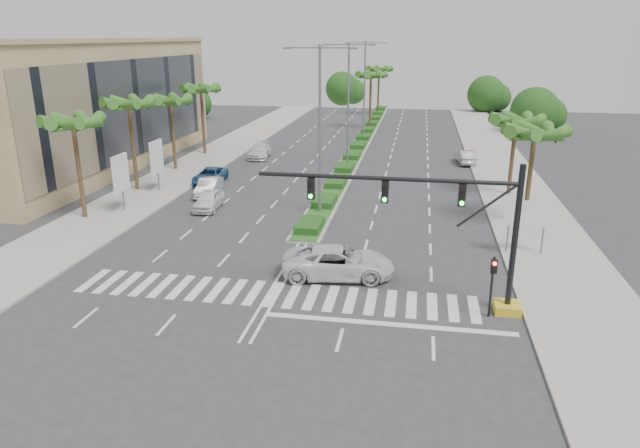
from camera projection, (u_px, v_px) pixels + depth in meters
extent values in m
plane|color=#333335|center=(273.00, 294.00, 29.10)|extent=(160.00, 160.00, 0.00)
cube|color=gray|center=(521.00, 201.00, 45.32)|extent=(6.00, 120.00, 0.15)
cube|color=gray|center=(162.00, 185.00, 50.26)|extent=(6.00, 120.00, 0.15)
cube|color=gray|center=(362.00, 141.00, 71.17)|extent=(2.20, 75.00, 0.20)
cube|color=#24521C|center=(362.00, 140.00, 71.13)|extent=(1.80, 75.00, 0.04)
cube|color=tan|center=(80.00, 106.00, 55.77)|extent=(12.00, 36.00, 12.00)
cube|color=gold|center=(507.00, 308.00, 27.16)|extent=(1.20, 1.20, 0.45)
cylinder|color=black|center=(515.00, 239.00, 26.07)|extent=(0.28, 0.28, 7.00)
cylinder|color=black|center=(385.00, 179.00, 26.23)|extent=(12.00, 0.20, 0.20)
cylinder|color=black|center=(486.00, 206.00, 25.83)|extent=(2.53, 0.12, 2.15)
cube|color=black|center=(462.00, 196.00, 25.87)|extent=(0.32, 0.24, 1.00)
cylinder|color=#19E533|center=(462.00, 203.00, 25.84)|extent=(0.20, 0.06, 0.20)
cube|color=black|center=(385.00, 192.00, 26.44)|extent=(0.32, 0.24, 1.00)
cylinder|color=#19E533|center=(384.00, 200.00, 26.41)|extent=(0.20, 0.06, 0.20)
cube|color=black|center=(311.00, 189.00, 27.01)|extent=(0.32, 0.24, 1.00)
cylinder|color=#19E533|center=(310.00, 196.00, 26.98)|extent=(0.20, 0.06, 0.20)
cylinder|color=black|center=(491.00, 287.00, 26.35)|extent=(0.12, 0.12, 3.00)
cube|color=black|center=(494.00, 266.00, 25.86)|extent=(0.28, 0.22, 0.65)
cylinder|color=red|center=(495.00, 264.00, 25.69)|extent=(0.18, 0.05, 0.18)
cylinder|color=slate|center=(508.00, 232.00, 34.12)|extent=(0.10, 0.10, 2.80)
cylinder|color=slate|center=(543.00, 234.00, 33.79)|extent=(0.10, 0.10, 2.80)
cube|color=#0C6638|center=(528.00, 213.00, 33.58)|extent=(2.60, 0.08, 1.50)
cube|color=white|center=(528.00, 214.00, 33.53)|extent=(2.70, 0.02, 1.60)
cylinder|color=slate|center=(123.00, 194.00, 42.25)|extent=(0.12, 0.12, 2.80)
cube|color=white|center=(121.00, 173.00, 41.75)|extent=(0.18, 2.10, 2.70)
cube|color=#D8594C|center=(121.00, 173.00, 41.75)|extent=(0.12, 2.00, 2.60)
cylinder|color=slate|center=(158.00, 176.00, 47.86)|extent=(0.12, 0.12, 2.80)
cube|color=white|center=(157.00, 157.00, 47.36)|extent=(0.18, 2.10, 2.70)
cube|color=#D8594C|center=(157.00, 157.00, 47.36)|extent=(0.12, 2.00, 2.60)
cylinder|color=brown|center=(79.00, 171.00, 40.04)|extent=(0.32, 0.32, 7.00)
sphere|color=brown|center=(73.00, 123.00, 38.98)|extent=(0.70, 0.70, 0.70)
cone|color=#21561B|center=(88.00, 125.00, 38.83)|extent=(0.90, 3.62, 1.50)
cone|color=#21561B|center=(89.00, 123.00, 39.70)|extent=(3.39, 2.96, 1.50)
cone|color=#21561B|center=(78.00, 122.00, 40.05)|extent=(3.73, 1.68, 1.50)
cone|color=#21561B|center=(64.00, 123.00, 39.62)|extent=(2.38, 3.65, 1.50)
cone|color=#21561B|center=(55.00, 125.00, 38.72)|extent=(2.38, 3.65, 1.50)
cone|color=#21561B|center=(60.00, 127.00, 38.05)|extent=(3.73, 1.68, 1.50)
cone|color=#21561B|center=(75.00, 126.00, 38.09)|extent=(3.39, 2.96, 1.50)
cylinder|color=brown|center=(133.00, 148.00, 47.47)|extent=(0.32, 0.32, 7.40)
sphere|color=brown|center=(129.00, 104.00, 46.34)|extent=(0.70, 0.70, 0.70)
cone|color=#21561B|center=(141.00, 105.00, 46.19)|extent=(0.90, 3.62, 1.50)
cone|color=#21561B|center=(142.00, 104.00, 47.06)|extent=(3.39, 2.96, 1.50)
cone|color=#21561B|center=(132.00, 104.00, 47.41)|extent=(3.73, 1.68, 1.50)
cone|color=#21561B|center=(121.00, 104.00, 46.98)|extent=(2.38, 3.65, 1.50)
cone|color=#21561B|center=(115.00, 106.00, 46.08)|extent=(2.38, 3.65, 1.50)
cone|color=#21561B|center=(119.00, 107.00, 45.40)|extent=(3.73, 1.68, 1.50)
cone|color=#21561B|center=(132.00, 107.00, 45.45)|extent=(3.39, 2.96, 1.50)
cylinder|color=brown|center=(173.00, 136.00, 55.04)|extent=(0.32, 0.32, 6.80)
sphere|color=brown|center=(170.00, 101.00, 54.01)|extent=(0.70, 0.70, 0.70)
cone|color=#21561B|center=(181.00, 102.00, 53.86)|extent=(0.90, 3.62, 1.50)
cone|color=#21561B|center=(181.00, 101.00, 54.73)|extent=(3.39, 2.96, 1.50)
cone|color=#21561B|center=(173.00, 101.00, 55.08)|extent=(3.73, 1.68, 1.50)
cone|color=#21561B|center=(163.00, 101.00, 54.65)|extent=(2.38, 3.65, 1.50)
cone|color=#21561B|center=(158.00, 102.00, 53.76)|extent=(2.38, 3.65, 1.50)
cone|color=#21561B|center=(163.00, 103.00, 53.08)|extent=(3.73, 1.68, 1.50)
cone|color=#21561B|center=(174.00, 103.00, 53.12)|extent=(3.39, 2.96, 1.50)
cylinder|color=brown|center=(203.00, 122.00, 62.47)|extent=(0.32, 0.32, 7.20)
sphere|color=brown|center=(201.00, 89.00, 61.37)|extent=(0.70, 0.70, 0.70)
cone|color=#21561B|center=(211.00, 90.00, 61.22)|extent=(0.90, 3.62, 1.50)
cone|color=#21561B|center=(210.00, 90.00, 62.09)|extent=(3.39, 2.96, 1.50)
cone|color=#21561B|center=(203.00, 89.00, 62.44)|extent=(3.73, 1.68, 1.50)
cone|color=#21561B|center=(194.00, 90.00, 62.01)|extent=(2.38, 3.65, 1.50)
cone|color=#21561B|center=(191.00, 90.00, 61.11)|extent=(2.38, 3.65, 1.50)
cone|color=#21561B|center=(195.00, 91.00, 60.44)|extent=(3.73, 1.68, 1.50)
cone|color=#21561B|center=(204.00, 91.00, 60.48)|extent=(3.39, 2.96, 1.50)
cylinder|color=brown|center=(529.00, 179.00, 38.83)|extent=(0.32, 0.32, 6.50)
sphere|color=brown|center=(535.00, 133.00, 37.84)|extent=(0.70, 0.70, 0.70)
cone|color=#21561B|center=(552.00, 135.00, 37.69)|extent=(0.90, 3.62, 1.50)
cone|color=#21561B|center=(543.00, 133.00, 38.56)|extent=(3.39, 2.96, 1.50)
cone|color=#21561B|center=(528.00, 132.00, 38.91)|extent=(3.73, 1.68, 1.50)
cone|color=#21561B|center=(518.00, 133.00, 38.48)|extent=(2.38, 3.65, 1.50)
cone|color=#21561B|center=(520.00, 136.00, 37.58)|extent=(2.38, 3.65, 1.50)
cone|color=#21561B|center=(534.00, 137.00, 36.91)|extent=(3.73, 1.68, 1.50)
cone|color=#21561B|center=(548.00, 137.00, 36.95)|extent=(3.39, 2.96, 1.50)
cylinder|color=brown|center=(512.00, 158.00, 46.36)|extent=(0.32, 0.32, 6.20)
sphere|color=brown|center=(516.00, 121.00, 45.42)|extent=(0.70, 0.70, 0.70)
cone|color=#21561B|center=(530.00, 123.00, 45.27)|extent=(0.90, 3.62, 1.50)
cone|color=#21561B|center=(523.00, 121.00, 46.14)|extent=(3.39, 2.96, 1.50)
cone|color=#21561B|center=(511.00, 120.00, 46.49)|extent=(3.73, 1.68, 1.50)
cone|color=#21561B|center=(502.00, 121.00, 46.06)|extent=(2.38, 3.65, 1.50)
cone|color=#21561B|center=(504.00, 123.00, 45.16)|extent=(2.38, 3.65, 1.50)
cone|color=#21561B|center=(515.00, 124.00, 44.48)|extent=(3.73, 1.68, 1.50)
cone|color=#21561B|center=(527.00, 124.00, 44.53)|extent=(3.39, 2.96, 1.50)
cylinder|color=brown|center=(370.00, 102.00, 79.38)|extent=(0.32, 0.32, 7.50)
sphere|color=brown|center=(371.00, 76.00, 78.24)|extent=(0.70, 0.70, 0.70)
cone|color=#21561B|center=(379.00, 76.00, 78.09)|extent=(0.90, 3.62, 1.50)
cone|color=#21561B|center=(376.00, 76.00, 78.96)|extent=(3.39, 2.96, 1.50)
cone|color=#21561B|center=(370.00, 76.00, 79.31)|extent=(3.73, 1.68, 1.50)
cone|color=#21561B|center=(364.00, 76.00, 78.88)|extent=(2.38, 3.65, 1.50)
cone|color=#21561B|center=(363.00, 76.00, 77.99)|extent=(2.38, 3.65, 1.50)
cone|color=#21561B|center=(368.00, 77.00, 77.31)|extent=(3.73, 1.68, 1.50)
cone|color=#21561B|center=(375.00, 77.00, 77.35)|extent=(3.39, 2.96, 1.50)
cylinder|color=brown|center=(378.00, 93.00, 93.42)|extent=(0.32, 0.32, 7.50)
sphere|color=brown|center=(379.00, 70.00, 92.27)|extent=(0.70, 0.70, 0.70)
cone|color=#21561B|center=(386.00, 70.00, 92.13)|extent=(0.90, 3.62, 1.50)
cone|color=#21561B|center=(384.00, 70.00, 93.00)|extent=(3.39, 2.96, 1.50)
cone|color=#21561B|center=(378.00, 70.00, 93.35)|extent=(3.73, 1.68, 1.50)
cone|color=#21561B|center=(373.00, 70.00, 92.91)|extent=(2.38, 3.65, 1.50)
cone|color=#21561B|center=(373.00, 70.00, 92.02)|extent=(2.38, 3.65, 1.50)
cone|color=#21561B|center=(377.00, 71.00, 91.34)|extent=(3.73, 1.68, 1.50)
cone|color=#21561B|center=(383.00, 71.00, 91.39)|extent=(3.39, 2.96, 1.50)
cylinder|color=slate|center=(320.00, 133.00, 40.32)|extent=(0.20, 0.20, 12.00)
cylinder|color=slate|center=(303.00, 48.00, 38.70)|extent=(2.40, 0.10, 0.10)
cylinder|color=slate|center=(337.00, 48.00, 38.31)|extent=(2.40, 0.10, 0.10)
cube|color=slate|center=(287.00, 48.00, 38.89)|extent=(0.50, 0.25, 0.12)
cube|color=slate|center=(354.00, 49.00, 38.14)|extent=(0.50, 0.25, 0.12)
cylinder|color=slate|center=(348.00, 107.00, 55.29)|extent=(0.20, 0.20, 12.00)
cylinder|color=slate|center=(336.00, 44.00, 53.67)|extent=(2.40, 0.10, 0.10)
cylinder|color=slate|center=(362.00, 44.00, 53.28)|extent=(2.40, 0.10, 0.10)
cube|color=slate|center=(325.00, 45.00, 53.86)|extent=(0.50, 0.25, 0.12)
cube|color=slate|center=(374.00, 45.00, 53.11)|extent=(0.50, 0.25, 0.12)
cylinder|color=slate|center=(364.00, 92.00, 70.26)|extent=(0.20, 0.20, 12.00)
cylinder|color=slate|center=(356.00, 43.00, 68.63)|extent=(2.40, 0.10, 0.10)
cylinder|color=slate|center=(375.00, 43.00, 68.24)|extent=(2.40, 0.10, 0.10)
cube|color=slate|center=(346.00, 43.00, 68.83)|extent=(0.50, 0.25, 0.12)
cube|color=slate|center=(385.00, 43.00, 68.08)|extent=(0.50, 0.25, 0.12)
imported|color=white|center=(209.00, 200.00, 43.25)|extent=(1.99, 4.29, 1.42)
imported|color=silver|center=(209.00, 187.00, 47.02)|extent=(1.95, 4.47, 1.43)
imported|color=#2B5684|center=(210.00, 176.00, 50.94)|extent=(2.42, 4.91, 1.34)
imported|color=silver|center=(260.00, 151.00, 61.62)|extent=(2.59, 5.27, 1.47)
imported|color=white|center=(338.00, 262.00, 31.00)|extent=(6.40, 3.56, 1.69)
imported|color=#AEAEB3|center=(466.00, 157.00, 58.70)|extent=(1.98, 4.44, 1.42)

